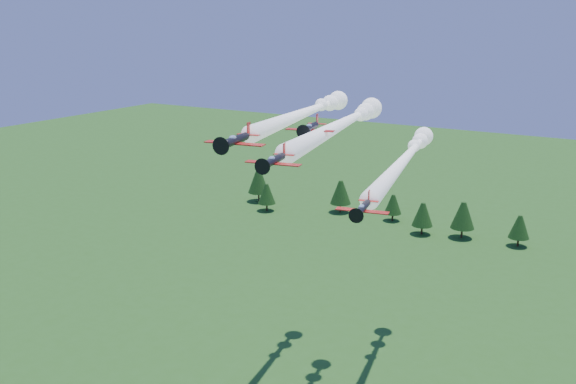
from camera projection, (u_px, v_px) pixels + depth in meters
The scene contains 5 objects.
plane_lead at pixel (346, 122), 98.02m from camera, with size 13.22×51.78×3.70m.
plane_left at pixel (307, 112), 110.07m from camera, with size 13.62×51.21×3.70m.
plane_right at pixel (407, 156), 108.72m from camera, with size 15.25×57.67×3.70m.
plane_slot at pixel (311, 128), 86.96m from camera, with size 6.79×7.47×2.37m.
treeline at pixel (475, 218), 185.85m from camera, with size 167.27×22.49×11.68m.
Camera 1 is at (39.19, -69.07, 62.86)m, focal length 40.00 mm.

